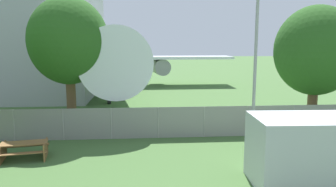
% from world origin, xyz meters
% --- Properties ---
extents(perimeter_fence, '(56.07, 0.07, 1.72)m').
position_xyz_m(perimeter_fence, '(0.00, 10.90, 0.86)').
color(perimeter_fence, gray).
rests_on(perimeter_fence, ground).
extents(airplane, '(31.30, 39.69, 12.63)m').
position_xyz_m(airplane, '(-5.21, 31.39, 3.99)').
color(airplane, white).
rests_on(airplane, ground).
extents(portable_cabin, '(4.61, 2.60, 2.54)m').
position_xyz_m(portable_cabin, '(5.42, 4.50, 1.27)').
color(portable_cabin, silver).
rests_on(portable_cabin, ground).
extents(picnic_bench_near_cabin, '(2.21, 1.72, 0.76)m').
position_xyz_m(picnic_bench_near_cabin, '(-6.16, 8.09, 0.48)').
color(picnic_bench_near_cabin, brown).
rests_on(picnic_bench_near_cabin, ground).
extents(tree_left_of_cabin, '(5.08, 5.08, 7.50)m').
position_xyz_m(tree_left_of_cabin, '(9.98, 13.24, 4.68)').
color(tree_left_of_cabin, brown).
rests_on(tree_left_of_cabin, ground).
extents(tree_behind_benches, '(4.59, 4.59, 7.82)m').
position_xyz_m(tree_behind_benches, '(-5.04, 12.95, 5.26)').
color(tree_behind_benches, brown).
rests_on(tree_behind_benches, ground).
extents(light_mast, '(0.44, 0.44, 7.87)m').
position_xyz_m(light_mast, '(4.96, 9.90, 4.80)').
color(light_mast, '#99999E').
rests_on(light_mast, ground).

